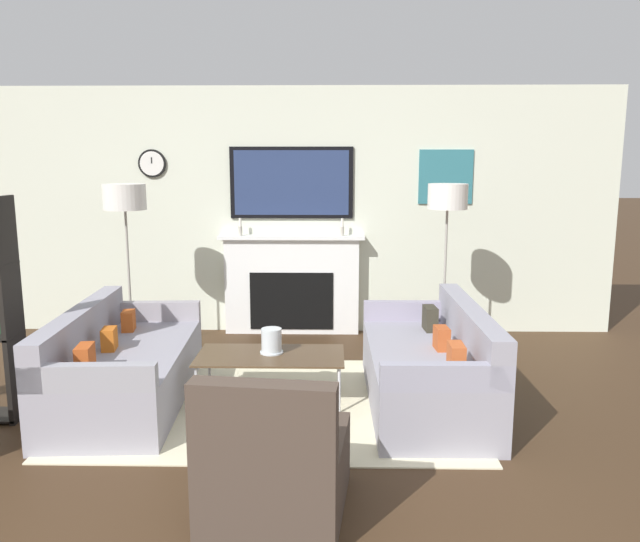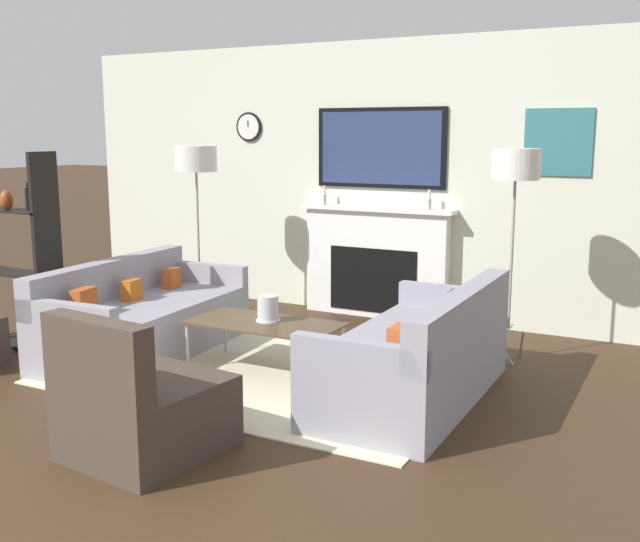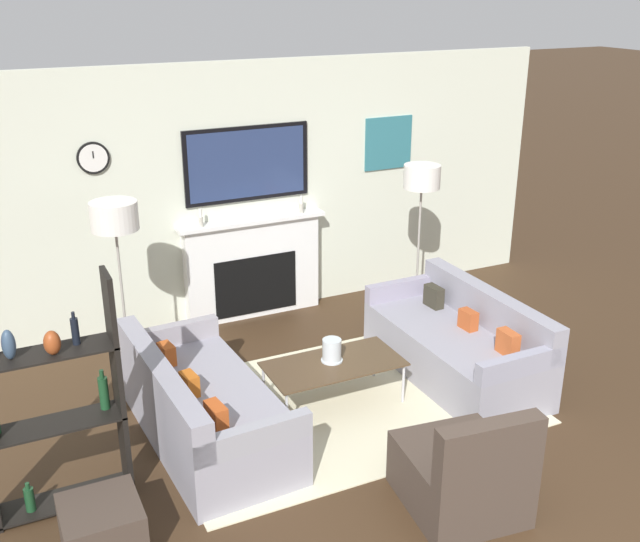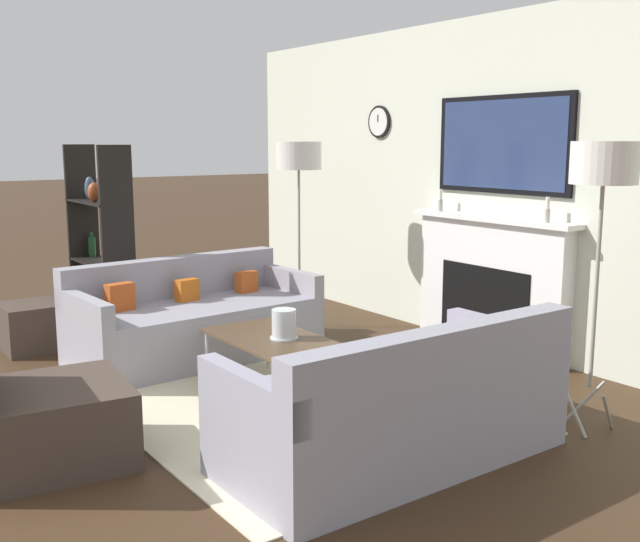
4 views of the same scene
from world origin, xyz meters
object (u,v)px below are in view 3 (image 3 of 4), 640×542
(floor_lamp_left, at_px, (114,219))
(floor_lamp_right, at_px, (422,180))
(couch_left, at_px, (202,409))
(shelf_unit, at_px, (51,404))
(couch_right, at_px, (458,347))
(hurricane_candle, at_px, (332,351))
(coffee_table, at_px, (334,365))
(ottoman, at_px, (103,531))
(armchair, at_px, (463,474))

(floor_lamp_left, distance_m, floor_lamp_right, 3.08)
(couch_left, bearing_deg, shelf_unit, -163.34)
(couch_right, relative_size, hurricane_candle, 9.33)
(coffee_table, xyz_separation_m, floor_lamp_left, (-1.50, 1.18, 1.17))
(couch_right, bearing_deg, couch_left, -179.92)
(coffee_table, relative_size, ottoman, 2.40)
(couch_left, distance_m, armchair, 2.08)
(coffee_table, bearing_deg, couch_right, -2.03)
(hurricane_candle, height_order, ottoman, hurricane_candle)
(couch_right, height_order, armchair, armchair)
(coffee_table, bearing_deg, shelf_unit, -170.55)
(armchair, height_order, coffee_table, armchair)
(floor_lamp_right, bearing_deg, ottoman, -149.28)
(couch_left, bearing_deg, floor_lamp_left, 104.54)
(couch_left, relative_size, shelf_unit, 1.16)
(floor_lamp_left, relative_size, ottoman, 3.48)
(hurricane_candle, distance_m, floor_lamp_right, 2.22)
(couch_right, bearing_deg, hurricane_candle, 175.89)
(armchair, height_order, hurricane_candle, armchair)
(floor_lamp_left, height_order, ottoman, floor_lamp_left)
(coffee_table, distance_m, shelf_unit, 2.37)
(armchair, relative_size, shelf_unit, 0.54)
(coffee_table, bearing_deg, ottoman, -154.38)
(floor_lamp_left, xyz_separation_m, floor_lamp_right, (3.08, 0.00, 0.00))
(couch_right, height_order, floor_lamp_left, floor_lamp_left)
(hurricane_candle, relative_size, shelf_unit, 0.12)
(couch_left, xyz_separation_m, hurricane_candle, (1.18, 0.09, 0.20))
(couch_left, bearing_deg, ottoman, -134.48)
(armchair, distance_m, floor_lamp_right, 3.38)
(couch_right, height_order, shelf_unit, shelf_unit)
(couch_right, distance_m, floor_lamp_right, 1.78)
(hurricane_candle, height_order, shelf_unit, shelf_unit)
(couch_right, bearing_deg, coffee_table, 177.97)
(floor_lamp_left, height_order, shelf_unit, floor_lamp_left)
(shelf_unit, bearing_deg, couch_right, 5.42)
(hurricane_candle, bearing_deg, floor_lamp_right, 35.86)
(hurricane_candle, relative_size, ottoman, 0.41)
(shelf_unit, xyz_separation_m, ottoman, (0.16, -0.64, -0.61))
(couch_right, height_order, coffee_table, couch_right)
(armchair, relative_size, hurricane_candle, 4.45)
(hurricane_candle, xyz_separation_m, floor_lamp_right, (1.57, 1.14, 1.07))
(coffee_table, bearing_deg, floor_lamp_right, 36.85)
(ottoman, bearing_deg, coffee_table, 25.62)
(couch_left, height_order, floor_lamp_right, floor_lamp_right)
(floor_lamp_left, distance_m, ottoman, 2.67)
(floor_lamp_right, distance_m, ottoman, 4.53)
(couch_right, bearing_deg, floor_lamp_left, 155.99)
(hurricane_candle, relative_size, floor_lamp_left, 0.12)
(couch_left, distance_m, coffee_table, 1.18)
(armchair, bearing_deg, couch_left, 130.98)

